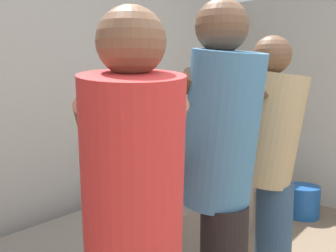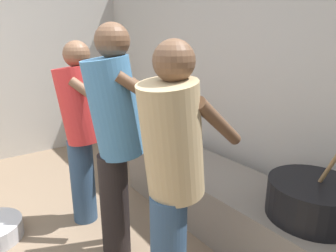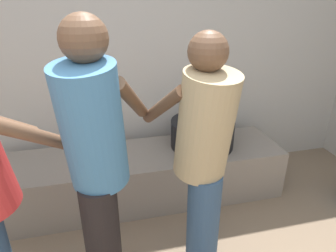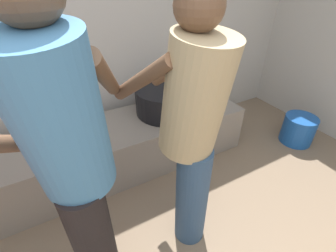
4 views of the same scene
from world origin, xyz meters
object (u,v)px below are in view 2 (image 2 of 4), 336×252
cooking_pot_main (313,199)px  cook_in_blue_shirt (116,133)px  cook_in_tan_shirt (172,171)px  cook_in_red_shirt (82,125)px

cooking_pot_main → cook_in_blue_shirt: cook_in_blue_shirt is taller
cook_in_tan_shirt → cook_in_red_shirt: 1.14m
cook_in_tan_shirt → cooking_pot_main: bearing=70.0°
cook_in_tan_shirt → cook_in_blue_shirt: bearing=-177.6°
cooking_pot_main → cook_in_tan_shirt: (-0.31, -0.86, 0.31)m
cooking_pot_main → cook_in_red_shirt: bearing=-147.8°
cooking_pot_main → cook_in_tan_shirt: size_ratio=0.45×
cook_in_blue_shirt → cook_in_tan_shirt: bearing=2.4°
cooking_pot_main → cook_in_tan_shirt: bearing=-110.0°
cook_in_tan_shirt → cook_in_red_shirt: (-1.14, -0.05, -0.01)m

